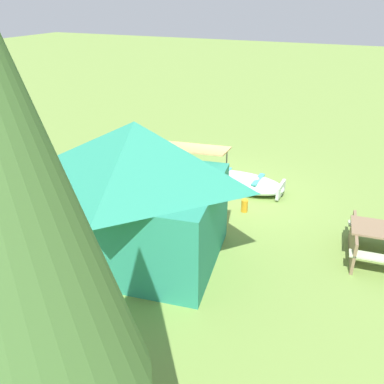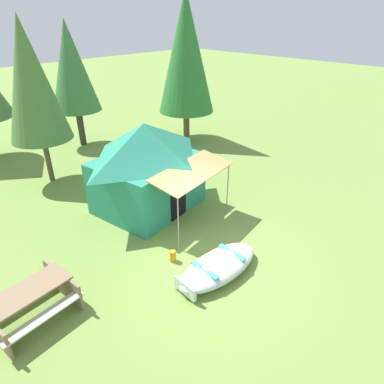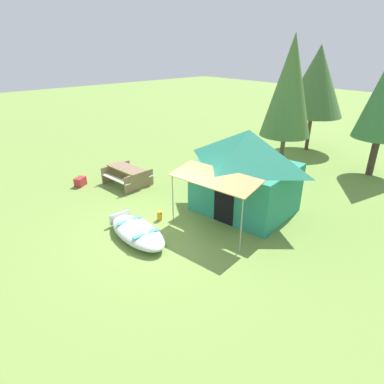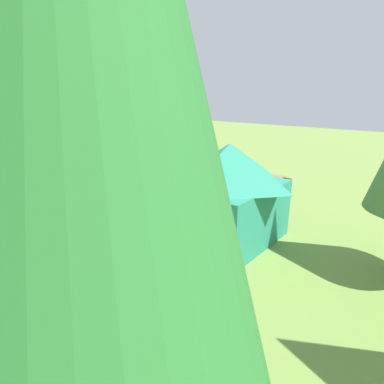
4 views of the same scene
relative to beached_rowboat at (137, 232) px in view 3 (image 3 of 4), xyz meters
name	(u,v)px [view 3 (image 3 of 4)]	position (x,y,z in m)	size (l,w,h in m)	color
ground_plane	(162,235)	(0.36, 0.69, -0.24)	(80.00, 80.00, 0.00)	olive
beached_rowboat	(137,232)	(0.00, 0.00, 0.00)	(2.58, 1.23, 0.46)	silver
canvas_cabin_tent	(246,170)	(0.95, 3.95, 1.30)	(3.76, 4.24, 2.96)	#28886B
picnic_table	(127,174)	(-3.95, 2.06, 0.24)	(1.94, 1.64, 0.76)	#846A4D
cooler_box	(80,182)	(-5.14, 0.46, -0.05)	(0.47, 0.33, 0.37)	#B43031
fuel_can	(160,216)	(-0.48, 1.21, -0.07)	(0.17, 0.17, 0.33)	orange
pine_tree_back_right	(290,87)	(-0.49, 8.31, 3.62)	(2.22, 2.22, 6.00)	brown
pine_tree_far_center	(316,81)	(-1.54, 12.42, 3.50)	(3.14, 3.14, 5.54)	#51392A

